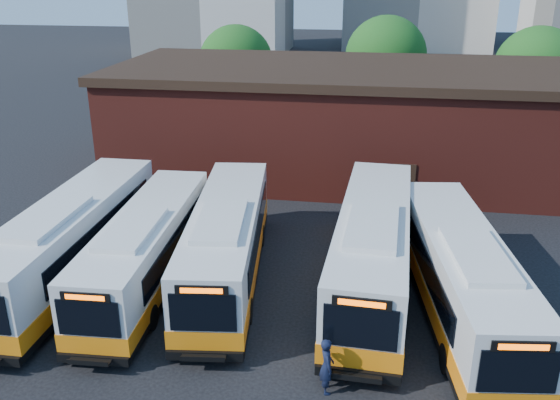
% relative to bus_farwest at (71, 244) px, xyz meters
% --- Properties ---
extents(ground, '(220.00, 220.00, 0.00)m').
position_rel_bus_farwest_xyz_m(ground, '(10.41, -4.11, -1.55)').
color(ground, black).
extents(bus_farwest, '(2.70, 12.56, 3.41)m').
position_rel_bus_farwest_xyz_m(bus_farwest, '(0.00, 0.00, 0.00)').
color(bus_farwest, silver).
rests_on(bus_farwest, ground).
extents(bus_west, '(2.87, 11.54, 3.12)m').
position_rel_bus_farwest_xyz_m(bus_west, '(3.19, 0.00, -0.13)').
color(bus_west, silver).
rests_on(bus_west, ground).
extents(bus_midwest, '(3.82, 12.19, 3.27)m').
position_rel_bus_farwest_xyz_m(bus_midwest, '(6.17, 0.96, -0.06)').
color(bus_midwest, silver).
rests_on(bus_midwest, ground).
extents(bus_mideast, '(3.22, 12.76, 3.45)m').
position_rel_bus_farwest_xyz_m(bus_mideast, '(11.93, 1.08, 0.02)').
color(bus_mideast, silver).
rests_on(bus_mideast, ground).
extents(bus_east, '(3.94, 12.25, 3.29)m').
position_rel_bus_farwest_xyz_m(bus_east, '(15.07, -0.49, -0.06)').
color(bus_east, silver).
rests_on(bus_east, ground).
extents(transit_worker, '(0.59, 0.75, 1.80)m').
position_rel_bus_farwest_xyz_m(transit_worker, '(10.72, -5.32, -0.65)').
color(transit_worker, black).
rests_on(transit_worker, ground).
extents(depot_building, '(28.60, 12.60, 6.40)m').
position_rel_bus_farwest_xyz_m(depot_building, '(10.41, 15.89, 1.71)').
color(depot_building, maroon).
rests_on(depot_building, ground).
extents(tree_west, '(6.00, 6.00, 7.65)m').
position_rel_bus_farwest_xyz_m(tree_west, '(0.41, 27.89, 3.10)').
color(tree_west, '#382314').
rests_on(tree_west, ground).
extents(tree_mid, '(6.56, 6.56, 8.36)m').
position_rel_bus_farwest_xyz_m(tree_mid, '(12.41, 29.89, 3.53)').
color(tree_mid, '#382314').
rests_on(tree_mid, ground).
extents(tree_east, '(6.24, 6.24, 7.96)m').
position_rel_bus_farwest_xyz_m(tree_east, '(23.41, 26.89, 3.28)').
color(tree_east, '#382314').
rests_on(tree_east, ground).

